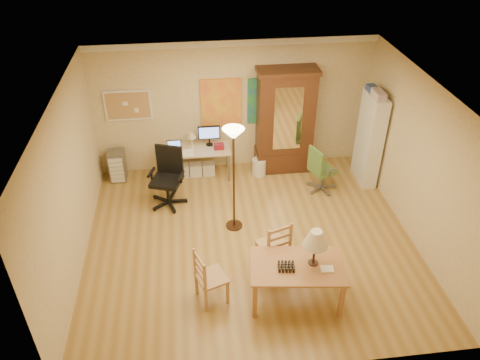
{
  "coord_description": "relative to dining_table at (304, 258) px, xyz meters",
  "views": [
    {
      "loc": [
        -0.91,
        -6.0,
        5.34
      ],
      "look_at": [
        -0.14,
        0.3,
        1.06
      ],
      "focal_mm": 35.0,
      "sensor_mm": 36.0,
      "label": 1
    }
  ],
  "objects": [
    {
      "name": "art_panel_right",
      "position": [
        0.09,
        3.81,
        0.66
      ],
      "size": [
        0.75,
        0.04,
        0.95
      ],
      "primitive_type": "cube",
      "color": "#235C8F",
      "rests_on": "floor"
    },
    {
      "name": "corkboard",
      "position": [
        -2.61,
        3.81,
        0.71
      ],
      "size": [
        0.9,
        0.04,
        0.62
      ],
      "primitive_type": "cube",
      "color": "tan",
      "rests_on": "floor"
    },
    {
      "name": "ladder_chair_back",
      "position": [
        -0.29,
        0.66,
        -0.35
      ],
      "size": [
        0.55,
        0.53,
        0.94
      ],
      "color": "#9E7248",
      "rests_on": "floor"
    },
    {
      "name": "ladder_chair_left",
      "position": [
        -1.32,
        0.13,
        -0.37
      ],
      "size": [
        0.51,
        0.53,
        0.9
      ],
      "color": "#9E7248",
      "rests_on": "floor"
    },
    {
      "name": "floor",
      "position": [
        -0.56,
        1.34,
        -0.79
      ],
      "size": [
        5.5,
        5.5,
        0.0
      ],
      "primitive_type": "plane",
      "color": "olive",
      "rests_on": "ground"
    },
    {
      "name": "computer_desk",
      "position": [
        -1.37,
        3.5,
        -0.4
      ],
      "size": [
        1.41,
        0.62,
        1.07
      ],
      "color": "#C3AF8F",
      "rests_on": "floor"
    },
    {
      "name": "art_panel_left",
      "position": [
        -0.81,
        3.81,
        0.66
      ],
      "size": [
        0.8,
        0.04,
        1.0
      ],
      "primitive_type": "cube",
      "color": "yellow",
      "rests_on": "floor"
    },
    {
      "name": "dining_table",
      "position": [
        0.0,
        0.0,
        0.0
      ],
      "size": [
        1.42,
        0.95,
        1.25
      ],
      "color": "brown",
      "rests_on": "floor"
    },
    {
      "name": "office_chair_black",
      "position": [
        -1.93,
        2.6,
        -0.49
      ],
      "size": [
        0.7,
        0.7,
        1.14
      ],
      "color": "black",
      "rests_on": "floor"
    },
    {
      "name": "wastebin",
      "position": [
        -0.09,
        3.37,
        -0.61
      ],
      "size": [
        0.29,
        0.29,
        0.36
      ],
      "primitive_type": "cylinder",
      "color": "silver",
      "rests_on": "floor"
    },
    {
      "name": "torchiere_lamp",
      "position": [
        -0.79,
        1.76,
        0.77
      ],
      "size": [
        0.35,
        0.35,
        1.95
      ],
      "color": "#3A2417",
      "rests_on": "floor"
    },
    {
      "name": "office_chair_green",
      "position": [
        1.01,
        2.69,
        -0.54
      ],
      "size": [
        0.59,
        0.59,
        0.96
      ],
      "color": "slate",
      "rests_on": "floor"
    },
    {
      "name": "crown_molding",
      "position": [
        -0.56,
        3.8,
        1.85
      ],
      "size": [
        5.5,
        0.08,
        0.12
      ],
      "primitive_type": "cube",
      "color": "white",
      "rests_on": "floor"
    },
    {
      "name": "armoire",
      "position": [
        0.44,
        3.58,
        0.16
      ],
      "size": [
        1.19,
        0.56,
        2.18
      ],
      "color": "#35200E",
      "rests_on": "floor"
    },
    {
      "name": "drawer_cart",
      "position": [
        -2.96,
        3.56,
        -0.48
      ],
      "size": [
        0.31,
        0.38,
        0.63
      ],
      "color": "slate",
      "rests_on": "floor"
    },
    {
      "name": "bookshelf",
      "position": [
        1.99,
        2.94,
        0.13
      ],
      "size": [
        0.28,
        0.74,
        1.85
      ],
      "color": "white",
      "rests_on": "floor"
    }
  ]
}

